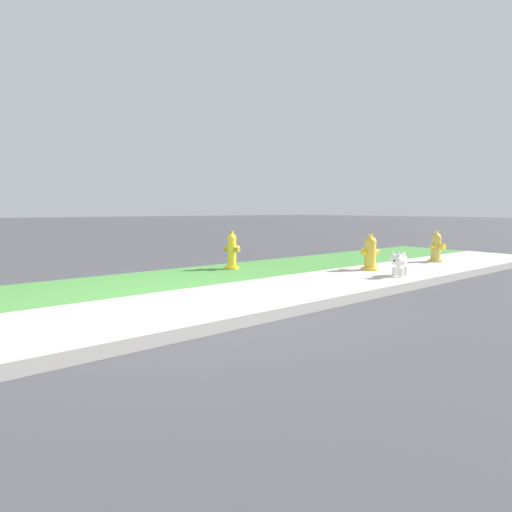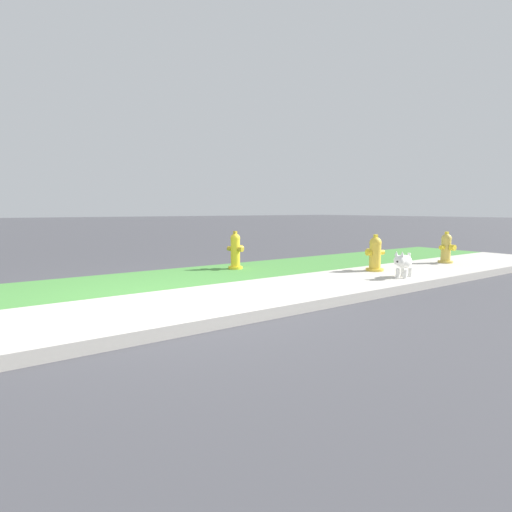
{
  "view_description": "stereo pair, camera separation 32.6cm",
  "coord_description": "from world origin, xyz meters",
  "px_view_note": "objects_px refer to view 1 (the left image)",
  "views": [
    {
      "loc": [
        -2.05,
        -4.05,
        1.11
      ],
      "look_at": [
        1.69,
        0.79,
        0.4
      ],
      "focal_mm": 28.0,
      "sensor_mm": 36.0,
      "label": 1
    },
    {
      "loc": [
        -1.79,
        -4.24,
        1.11
      ],
      "look_at": [
        1.69,
        0.79,
        0.4
      ],
      "focal_mm": 28.0,
      "sensor_mm": 36.0,
      "label": 2
    }
  ],
  "objects_px": {
    "fire_hydrant_near_corner": "(436,247)",
    "fire_hydrant_mid_block": "(370,253)",
    "small_white_dog": "(399,261)",
    "fire_hydrant_far_end": "(232,251)"
  },
  "relations": [
    {
      "from": "fire_hydrant_near_corner",
      "to": "small_white_dog",
      "type": "bearing_deg",
      "value": 17.38
    },
    {
      "from": "fire_hydrant_far_end",
      "to": "fire_hydrant_mid_block",
      "type": "distance_m",
      "value": 2.55
    },
    {
      "from": "small_white_dog",
      "to": "fire_hydrant_far_end",
      "type": "bearing_deg",
      "value": -69.73
    },
    {
      "from": "fire_hydrant_mid_block",
      "to": "small_white_dog",
      "type": "relative_size",
      "value": 1.25
    },
    {
      "from": "fire_hydrant_far_end",
      "to": "fire_hydrant_mid_block",
      "type": "relative_size",
      "value": 1.07
    },
    {
      "from": "fire_hydrant_near_corner",
      "to": "fire_hydrant_far_end",
      "type": "distance_m",
      "value": 4.42
    },
    {
      "from": "fire_hydrant_near_corner",
      "to": "fire_hydrant_mid_block",
      "type": "bearing_deg",
      "value": -1.09
    },
    {
      "from": "fire_hydrant_far_end",
      "to": "fire_hydrant_mid_block",
      "type": "bearing_deg",
      "value": 32.48
    },
    {
      "from": "small_white_dog",
      "to": "fire_hydrant_near_corner",
      "type": "bearing_deg",
      "value": 179.67
    },
    {
      "from": "fire_hydrant_far_end",
      "to": "fire_hydrant_mid_block",
      "type": "xyz_separation_m",
      "value": [
        1.93,
        -1.67,
        -0.03
      ]
    }
  ]
}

